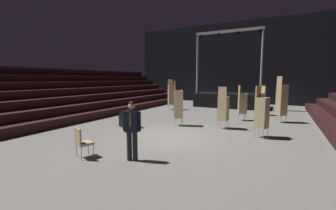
{
  "coord_description": "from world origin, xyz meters",
  "views": [
    {
      "loc": [
        4.03,
        -7.92,
        2.43
      ],
      "look_at": [
        0.07,
        -0.32,
        1.4
      ],
      "focal_mm": 23.46,
      "sensor_mm": 36.0,
      "label": 1
    }
  ],
  "objects_px": {
    "stage_riser": "(230,99)",
    "chair_stack_mid_centre": "(178,104)",
    "chair_stack_front_right": "(260,101)",
    "equipment_road_case": "(128,120)",
    "loose_chair_near_man": "(82,141)",
    "chair_stack_mid_right": "(282,100)",
    "chair_stack_rear_left": "(171,95)",
    "chair_stack_front_left": "(223,108)",
    "chair_stack_mid_left": "(262,112)",
    "man_with_tie": "(132,127)",
    "chair_stack_rear_right": "(242,103)"
  },
  "relations": [
    {
      "from": "stage_riser",
      "to": "chair_stack_mid_centre",
      "type": "distance_m",
      "value": 9.14
    },
    {
      "from": "chair_stack_front_right",
      "to": "equipment_road_case",
      "type": "height_order",
      "value": "chair_stack_front_right"
    },
    {
      "from": "loose_chair_near_man",
      "to": "chair_stack_mid_right",
      "type": "bearing_deg",
      "value": 77.97
    },
    {
      "from": "chair_stack_front_right",
      "to": "loose_chair_near_man",
      "type": "distance_m",
      "value": 11.9
    },
    {
      "from": "chair_stack_mid_centre",
      "to": "chair_stack_rear_left",
      "type": "relative_size",
      "value": 0.96
    },
    {
      "from": "chair_stack_front_left",
      "to": "equipment_road_case",
      "type": "height_order",
      "value": "chair_stack_front_left"
    },
    {
      "from": "chair_stack_front_left",
      "to": "chair_stack_rear_left",
      "type": "distance_m",
      "value": 7.1
    },
    {
      "from": "chair_stack_front_right",
      "to": "chair_stack_mid_left",
      "type": "height_order",
      "value": "chair_stack_mid_left"
    },
    {
      "from": "chair_stack_rear_left",
      "to": "loose_chair_near_man",
      "type": "distance_m",
      "value": 11.08
    },
    {
      "from": "chair_stack_mid_left",
      "to": "chair_stack_front_left",
      "type": "bearing_deg",
      "value": -96.4
    },
    {
      "from": "chair_stack_mid_left",
      "to": "equipment_road_case",
      "type": "relative_size",
      "value": 2.37
    },
    {
      "from": "stage_riser",
      "to": "man_with_tie",
      "type": "height_order",
      "value": "stage_riser"
    },
    {
      "from": "man_with_tie",
      "to": "chair_stack_front_right",
      "type": "relative_size",
      "value": 0.91
    },
    {
      "from": "man_with_tie",
      "to": "chair_stack_mid_centre",
      "type": "distance_m",
      "value": 5.21
    },
    {
      "from": "chair_stack_mid_right",
      "to": "loose_chair_near_man",
      "type": "height_order",
      "value": "chair_stack_mid_right"
    },
    {
      "from": "chair_stack_front_left",
      "to": "chair_stack_mid_centre",
      "type": "distance_m",
      "value": 2.27
    },
    {
      "from": "chair_stack_mid_right",
      "to": "loose_chair_near_man",
      "type": "distance_m",
      "value": 10.56
    },
    {
      "from": "stage_riser",
      "to": "chair_stack_mid_right",
      "type": "distance_m",
      "value": 6.99
    },
    {
      "from": "chair_stack_rear_left",
      "to": "chair_stack_rear_right",
      "type": "height_order",
      "value": "chair_stack_rear_left"
    },
    {
      "from": "chair_stack_front_left",
      "to": "chair_stack_front_right",
      "type": "relative_size",
      "value": 1.04
    },
    {
      "from": "chair_stack_front_left",
      "to": "chair_stack_mid_left",
      "type": "bearing_deg",
      "value": -20.88
    },
    {
      "from": "chair_stack_mid_centre",
      "to": "chair_stack_rear_right",
      "type": "relative_size",
      "value": 1.12
    },
    {
      "from": "chair_stack_front_left",
      "to": "chair_stack_rear_right",
      "type": "height_order",
      "value": "same"
    },
    {
      "from": "stage_riser",
      "to": "loose_chair_near_man",
      "type": "distance_m",
      "value": 14.81
    },
    {
      "from": "man_with_tie",
      "to": "chair_stack_front_left",
      "type": "xyz_separation_m",
      "value": [
        1.36,
        5.52,
        0.01
      ]
    },
    {
      "from": "chair_stack_front_right",
      "to": "chair_stack_rear_left",
      "type": "bearing_deg",
      "value": 51.74
    },
    {
      "from": "man_with_tie",
      "to": "chair_stack_mid_right",
      "type": "xyz_separation_m",
      "value": [
        3.86,
        8.56,
        0.27
      ]
    },
    {
      "from": "chair_stack_front_left",
      "to": "chair_stack_front_right",
      "type": "height_order",
      "value": "chair_stack_front_left"
    },
    {
      "from": "chair_stack_mid_left",
      "to": "loose_chair_near_man",
      "type": "distance_m",
      "value": 6.93
    },
    {
      "from": "chair_stack_rear_right",
      "to": "chair_stack_front_right",
      "type": "bearing_deg",
      "value": 142.72
    },
    {
      "from": "chair_stack_mid_right",
      "to": "chair_stack_mid_centre",
      "type": "xyz_separation_m",
      "value": [
        -4.73,
        -3.42,
        -0.13
      ]
    },
    {
      "from": "chair_stack_mid_right",
      "to": "chair_stack_rear_left",
      "type": "bearing_deg",
      "value": -140.1
    },
    {
      "from": "chair_stack_mid_right",
      "to": "equipment_road_case",
      "type": "bearing_deg",
      "value": -91.79
    },
    {
      "from": "loose_chair_near_man",
      "to": "chair_stack_front_right",
      "type": "bearing_deg",
      "value": 88.33
    },
    {
      "from": "stage_riser",
      "to": "equipment_road_case",
      "type": "bearing_deg",
      "value": -104.8
    },
    {
      "from": "stage_riser",
      "to": "chair_stack_front_right",
      "type": "distance_m",
      "value": 4.55
    },
    {
      "from": "man_with_tie",
      "to": "equipment_road_case",
      "type": "xyz_separation_m",
      "value": [
        -2.98,
        3.64,
        -0.67
      ]
    },
    {
      "from": "chair_stack_front_right",
      "to": "chair_stack_mid_left",
      "type": "distance_m",
      "value": 6.08
    },
    {
      "from": "chair_stack_rear_right",
      "to": "loose_chair_near_man",
      "type": "xyz_separation_m",
      "value": [
        -3.34,
        -8.65,
        -0.49
      ]
    },
    {
      "from": "chair_stack_front_left",
      "to": "chair_stack_rear_right",
      "type": "bearing_deg",
      "value": 86.42
    },
    {
      "from": "man_with_tie",
      "to": "loose_chair_near_man",
      "type": "bearing_deg",
      "value": 4.07
    },
    {
      "from": "man_with_tie",
      "to": "chair_stack_mid_centre",
      "type": "bearing_deg",
      "value": -94.93
    },
    {
      "from": "chair_stack_mid_centre",
      "to": "chair_stack_rear_left",
      "type": "height_order",
      "value": "chair_stack_rear_left"
    },
    {
      "from": "chair_stack_rear_left",
      "to": "chair_stack_rear_right",
      "type": "distance_m",
      "value": 6.12
    },
    {
      "from": "chair_stack_front_left",
      "to": "chair_stack_mid_left",
      "type": "distance_m",
      "value": 2.03
    },
    {
      "from": "chair_stack_mid_left",
      "to": "chair_stack_rear_left",
      "type": "bearing_deg",
      "value": -107.84
    },
    {
      "from": "chair_stack_rear_left",
      "to": "loose_chair_near_man",
      "type": "height_order",
      "value": "chair_stack_rear_left"
    },
    {
      "from": "chair_stack_front_right",
      "to": "stage_riser",
      "type": "bearing_deg",
      "value": -3.61
    },
    {
      "from": "man_with_tie",
      "to": "chair_stack_mid_right",
      "type": "bearing_deg",
      "value": -128.83
    },
    {
      "from": "chair_stack_mid_left",
      "to": "chair_stack_front_right",
      "type": "bearing_deg",
      "value": -153.69
    }
  ]
}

